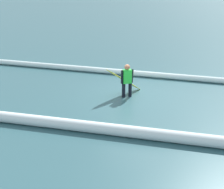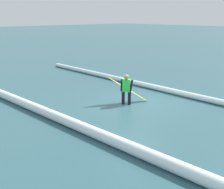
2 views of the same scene
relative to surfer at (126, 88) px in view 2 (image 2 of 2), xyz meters
The scene contains 5 objects.
ground_plane 0.86m from the surfer, 111.60° to the right, with size 181.34×181.34×0.00m, color #2E585F.
surfer is the anchor object (origin of this frame).
surfboard 0.36m from the surfer, 55.07° to the right, with size 1.30×1.78×1.27m.
wave_crest_foreground 3.28m from the surfer, 71.94° to the right, with size 0.28×0.28×19.50m, color white.
wave_crest_midground 3.81m from the surfer, 112.52° to the left, with size 0.37×0.37×23.91m, color white.
Camera 2 is at (-8.92, 9.70, 3.88)m, focal length 48.72 mm.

